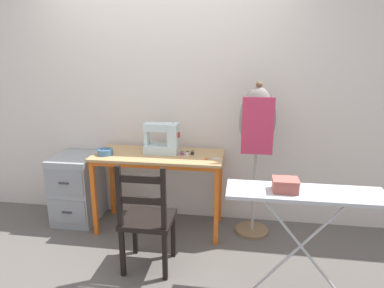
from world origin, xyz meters
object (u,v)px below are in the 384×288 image
at_px(thread_spool_near_machine, 182,154).
at_px(thread_spool_far_edge, 192,153).
at_px(dress_form, 257,128).
at_px(thread_spool_mid_table, 187,153).
at_px(scissors, 210,159).
at_px(filing_cabinet, 77,188).
at_px(storage_box, 285,185).
at_px(fabric_bowl, 105,152).
at_px(ironing_board, 305,198).
at_px(wooden_chair, 147,220).
at_px(sewing_machine, 163,139).

bearing_deg(thread_spool_near_machine, thread_spool_far_edge, 15.98).
bearing_deg(dress_form, thread_spool_mid_table, -176.66).
xyz_separation_m(scissors, dress_form, (0.41, 0.12, 0.27)).
bearing_deg(thread_spool_mid_table, filing_cabinet, 177.55).
distance_m(scissors, thread_spool_near_machine, 0.29).
bearing_deg(storage_box, fabric_bowl, 155.02).
distance_m(ironing_board, storage_box, 0.17).
bearing_deg(fabric_bowl, dress_form, 5.34).
bearing_deg(thread_spool_mid_table, dress_form, 3.34).
height_order(wooden_chair, ironing_board, wooden_chair).
distance_m(scissors, wooden_chair, 0.81).
relative_size(thread_spool_far_edge, storage_box, 0.24).
xyz_separation_m(fabric_bowl, wooden_chair, (0.56, -0.57, -0.37)).
bearing_deg(thread_spool_far_edge, sewing_machine, 175.45).
height_order(scissors, thread_spool_near_machine, thread_spool_near_machine).
bearing_deg(fabric_bowl, filing_cabinet, 159.86).
relative_size(fabric_bowl, storage_box, 0.84).
xyz_separation_m(fabric_bowl, thread_spool_far_edge, (0.82, 0.11, -0.01)).
relative_size(scissors, thread_spool_far_edge, 3.60).
bearing_deg(ironing_board, fabric_bowl, 157.23).
height_order(fabric_bowl, scissors, fabric_bowl).
bearing_deg(wooden_chair, scissors, 52.89).
xyz_separation_m(scissors, ironing_board, (0.72, -0.73, -0.02)).
height_order(wooden_chair, dress_form, dress_form).
xyz_separation_m(scissors, storage_box, (0.58, -0.75, 0.08)).
height_order(fabric_bowl, dress_form, dress_form).
xyz_separation_m(fabric_bowl, scissors, (1.00, 0.01, -0.03)).
relative_size(thread_spool_near_machine, filing_cabinet, 0.06).
relative_size(fabric_bowl, wooden_chair, 0.16).
relative_size(sewing_machine, thread_spool_near_machine, 8.22).
height_order(scissors, filing_cabinet, scissors).
bearing_deg(scissors, thread_spool_mid_table, 159.56).
distance_m(scissors, thread_spool_mid_table, 0.24).
bearing_deg(fabric_bowl, thread_spool_near_machine, 6.82).
height_order(thread_spool_far_edge, ironing_board, thread_spool_far_edge).
height_order(filing_cabinet, dress_form, dress_form).
relative_size(thread_spool_far_edge, dress_form, 0.03).
xyz_separation_m(fabric_bowl, dress_form, (1.41, 0.13, 0.25)).
bearing_deg(dress_form, storage_box, -79.03).
xyz_separation_m(fabric_bowl, storage_box, (1.58, -0.74, 0.05)).
bearing_deg(thread_spool_far_edge, fabric_bowl, -172.09).
height_order(fabric_bowl, filing_cabinet, fabric_bowl).
bearing_deg(wooden_chair, fabric_bowl, 134.11).
height_order(sewing_machine, thread_spool_mid_table, sewing_machine).
distance_m(thread_spool_near_machine, dress_form, 0.73).
relative_size(fabric_bowl, scissors, 0.99).
bearing_deg(fabric_bowl, scissors, 0.63).
distance_m(thread_spool_mid_table, ironing_board, 1.25).
relative_size(thread_spool_near_machine, wooden_chair, 0.04).
distance_m(dress_form, storage_box, 0.90).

